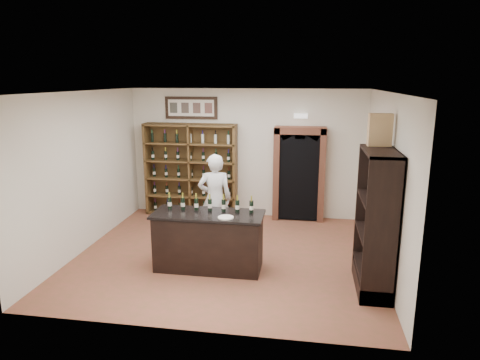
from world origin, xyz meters
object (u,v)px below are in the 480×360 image
object	(u,v)px
side_cabinet	(376,243)
wine_shelf	(191,170)
counter_bottle_0	(170,203)
wine_crate	(380,130)
shopkeeper	(215,199)
tasting_counter	(209,241)

from	to	relation	value
side_cabinet	wine_shelf	bearing A→B (deg)	139.79
counter_bottle_0	wine_crate	distance (m)	3.69
counter_bottle_0	shopkeeper	size ratio (longest dim) A/B	0.17
wine_crate	wine_shelf	bearing A→B (deg)	139.60
wine_shelf	wine_crate	bearing A→B (deg)	-36.62
tasting_counter	counter_bottle_0	world-z (taller)	counter_bottle_0
side_cabinet	wine_crate	size ratio (longest dim) A/B	4.38
side_cabinet	shopkeeper	xyz separation A→B (m)	(-2.87, 1.49, 0.15)
tasting_counter	side_cabinet	distance (m)	2.75
side_cabinet	wine_crate	distance (m)	1.74
wine_shelf	counter_bottle_0	bearing A→B (deg)	-82.26
wine_shelf	side_cabinet	world-z (taller)	same
counter_bottle_0	side_cabinet	bearing A→B (deg)	-7.25
tasting_counter	wine_crate	bearing A→B (deg)	2.07
wine_shelf	shopkeeper	bearing A→B (deg)	-61.29
counter_bottle_0	side_cabinet	xyz separation A→B (m)	(3.44, -0.44, -0.35)
tasting_counter	shopkeeper	distance (m)	1.27
wine_shelf	wine_crate	xyz separation A→B (m)	(3.81, -2.84, 1.35)
shopkeeper	wine_crate	bearing A→B (deg)	144.61
counter_bottle_0	wine_crate	bearing A→B (deg)	-0.67
counter_bottle_0	wine_crate	size ratio (longest dim) A/B	0.60
counter_bottle_0	wine_shelf	bearing A→B (deg)	97.74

